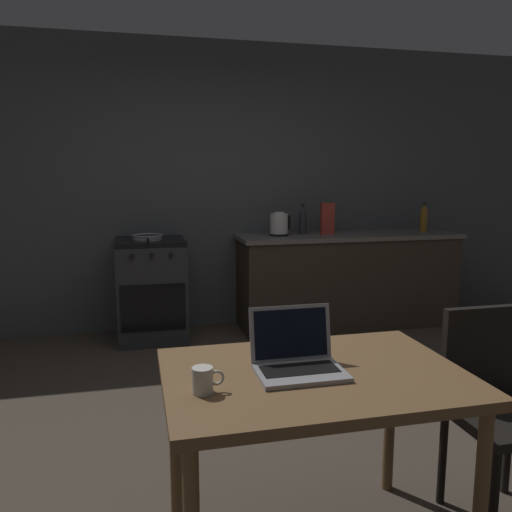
{
  "coord_description": "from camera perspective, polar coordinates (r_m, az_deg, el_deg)",
  "views": [
    {
      "loc": [
        -0.68,
        -2.57,
        1.48
      ],
      "look_at": [
        0.12,
        0.79,
        0.93
      ],
      "focal_mm": 36.09,
      "sensor_mm": 36.0,
      "label": 1
    }
  ],
  "objects": [
    {
      "name": "ground_plane",
      "position": [
        3.04,
        1.41,
        -20.04
      ],
      "size": [
        12.0,
        12.0,
        0.0
      ],
      "primitive_type": "plane",
      "color": "#473D33"
    },
    {
      "name": "back_wall",
      "position": [
        5.05,
        -2.13,
        7.65
      ],
      "size": [
        6.4,
        0.1,
        2.7
      ],
      "primitive_type": "cube",
      "color": "#4A4D4F",
      "rests_on": "ground_plane"
    },
    {
      "name": "kitchen_counter",
      "position": [
        5.13,
        10.05,
        -2.57
      ],
      "size": [
        2.16,
        0.64,
        0.91
      ],
      "color": "#382D23",
      "rests_on": "ground_plane"
    },
    {
      "name": "stove_oven",
      "position": [
        4.72,
        -11.49,
        -3.66
      ],
      "size": [
        0.6,
        0.62,
        0.91
      ],
      "color": "#2D2D30",
      "rests_on": "ground_plane"
    },
    {
      "name": "dining_table",
      "position": [
        2.0,
        6.43,
        -14.87
      ],
      "size": [
        1.11,
        0.77,
        0.75
      ],
      "color": "brown",
      "rests_on": "ground_plane"
    },
    {
      "name": "chair",
      "position": [
        2.51,
        24.92,
        -14.14
      ],
      "size": [
        0.4,
        0.4,
        0.9
      ],
      "rotation": [
        0.0,
        0.0,
        -0.25
      ],
      "color": "black",
      "rests_on": "ground_plane"
    },
    {
      "name": "laptop",
      "position": [
        1.95,
        4.59,
        -11.35
      ],
      "size": [
        0.32,
        0.26,
        0.23
      ],
      "rotation": [
        0.0,
        0.0,
        -0.11
      ],
      "color": "#99999E",
      "rests_on": "dining_table"
    },
    {
      "name": "electric_kettle",
      "position": [
        4.81,
        2.57,
        3.52
      ],
      "size": [
        0.2,
        0.18,
        0.22
      ],
      "color": "black",
      "rests_on": "kitchen_counter"
    },
    {
      "name": "bottle",
      "position": [
        5.35,
        18.1,
        4.01
      ],
      "size": [
        0.07,
        0.07,
        0.29
      ],
      "color": "#8C601E",
      "rests_on": "kitchen_counter"
    },
    {
      "name": "frying_pan",
      "position": [
        4.61,
        -11.95,
        2.08
      ],
      "size": [
        0.27,
        0.44,
        0.05
      ],
      "color": "gray",
      "rests_on": "stove_oven"
    },
    {
      "name": "coffee_mug",
      "position": [
        1.77,
        -5.86,
        -13.53
      ],
      "size": [
        0.11,
        0.07,
        0.09
      ],
      "color": "silver",
      "rests_on": "dining_table"
    },
    {
      "name": "cereal_box",
      "position": [
        4.98,
        7.92,
        4.13
      ],
      "size": [
        0.13,
        0.05,
        0.3
      ],
      "color": "#B2382D",
      "rests_on": "kitchen_counter"
    },
    {
      "name": "bottle_b",
      "position": [
        4.96,
        5.19,
        3.99
      ],
      "size": [
        0.08,
        0.08,
        0.28
      ],
      "color": "#2D2D33",
      "rests_on": "kitchen_counter"
    }
  ]
}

